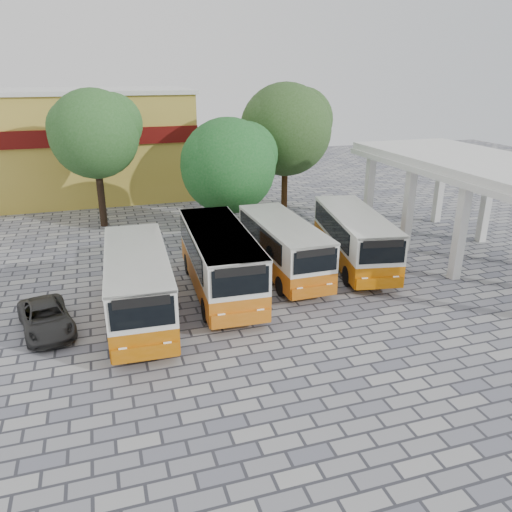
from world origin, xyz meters
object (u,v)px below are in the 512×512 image
object	(u,v)px
bus_centre_left	(220,257)
parked_car	(46,318)
bus_centre_right	(283,244)
bus_far_right	(355,236)
bus_far_left	(138,281)

from	to	relation	value
bus_centre_left	parked_car	world-z (taller)	bus_centre_left
bus_centre_left	bus_centre_right	size ratio (longest dim) A/B	1.10
bus_centre_right	bus_far_right	size ratio (longest dim) A/B	0.93
bus_centre_left	parked_car	bearing A→B (deg)	-166.30
bus_far_left	bus_centre_left	world-z (taller)	bus_centre_left
bus_far_left	bus_far_right	distance (m)	11.57
bus_far_left	parked_car	bearing A→B (deg)	-177.95
bus_centre_right	parked_car	world-z (taller)	bus_centre_right
bus_far_left	bus_far_right	bearing A→B (deg)	15.91
bus_centre_right	parked_car	xyz separation A→B (m)	(-10.95, -2.70, -1.03)
bus_centre_right	parked_car	distance (m)	11.32
bus_far_right	parked_car	bearing A→B (deg)	-159.44
bus_far_right	parked_car	distance (m)	15.17
bus_far_left	bus_far_right	size ratio (longest dim) A/B	0.99
bus_centre_left	parked_car	distance (m)	7.65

